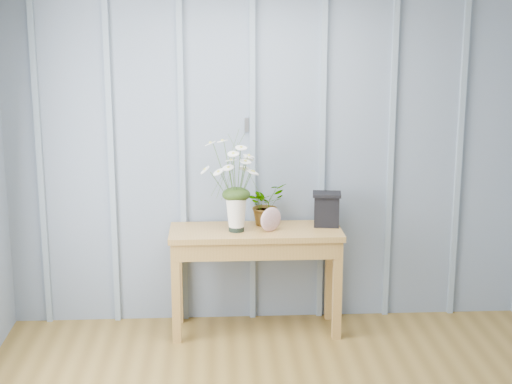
{
  "coord_description": "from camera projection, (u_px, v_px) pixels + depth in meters",
  "views": [
    {
      "loc": [
        -0.53,
        -3.25,
        2.26
      ],
      "look_at": [
        -0.24,
        1.94,
        1.03
      ],
      "focal_mm": 55.0,
      "sensor_mm": 36.0,
      "label": 1
    }
  ],
  "objects": [
    {
      "name": "sideboard",
      "position": [
        256.0,
        245.0,
        5.49
      ],
      "size": [
        1.2,
        0.45,
        0.75
      ],
      "color": "#A37738",
      "rests_on": "ground"
    },
    {
      "name": "felt_disc_vessel",
      "position": [
        271.0,
        219.0,
        5.39
      ],
      "size": [
        0.17,
        0.14,
        0.17
      ],
      "primitive_type": "ellipsoid",
      "rotation": [
        0.0,
        0.0,
        0.59
      ],
      "color": "#96495F",
      "rests_on": "sideboard"
    },
    {
      "name": "spider_plant",
      "position": [
        265.0,
        204.0,
        5.56
      ],
      "size": [
        0.36,
        0.35,
        0.3
      ],
      "primitive_type": "imported",
      "rotation": [
        0.0,
        0.0,
        0.67
      ],
      "color": "#1E3510",
      "rests_on": "sideboard"
    },
    {
      "name": "room_shell",
      "position": [
        312.0,
        60.0,
        4.14
      ],
      "size": [
        4.0,
        4.5,
        2.5
      ],
      "color": "gray",
      "rests_on": "ground"
    },
    {
      "name": "daisy_vase",
      "position": [
        236.0,
        171.0,
        5.33
      ],
      "size": [
        0.48,
        0.36,
        0.67
      ],
      "color": "black",
      "rests_on": "sideboard"
    },
    {
      "name": "carved_box",
      "position": [
        327.0,
        209.0,
        5.53
      ],
      "size": [
        0.22,
        0.18,
        0.24
      ],
      "color": "black",
      "rests_on": "sideboard"
    }
  ]
}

